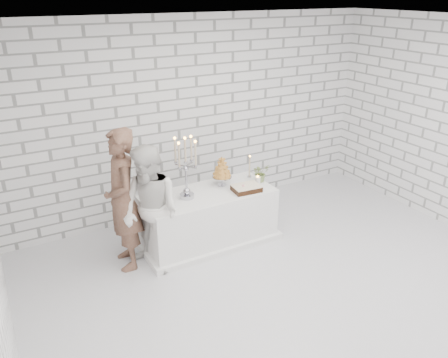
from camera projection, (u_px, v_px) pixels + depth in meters
ground at (291, 287)px, 5.38m from camera, size 6.00×5.00×0.01m
ceiling at (310, 24)px, 4.20m from camera, size 6.00×5.00×0.01m
wall_back at (197, 117)px, 6.80m from camera, size 6.00×0.01×3.00m
cake_table at (208, 217)px, 6.22m from camera, size 1.80×0.80×0.75m
groom at (123, 200)px, 5.49m from camera, size 0.49×0.70×1.83m
bride at (151, 211)px, 5.42m from camera, size 0.91×0.99×1.64m
candelabra at (186, 168)px, 5.76m from camera, size 0.40×0.40×0.85m
croquembouche at (222, 171)px, 6.22m from camera, size 0.34×0.34×0.44m
chocolate_cake at (246, 188)px, 6.11m from camera, size 0.39×0.29×0.08m
pillar_candle at (258, 181)px, 6.30m from camera, size 0.10×0.10×0.12m
extra_taper at (250, 167)px, 6.51m from camera, size 0.07×0.07×0.32m
flowers at (261, 173)px, 6.38m from camera, size 0.24×0.21×0.26m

